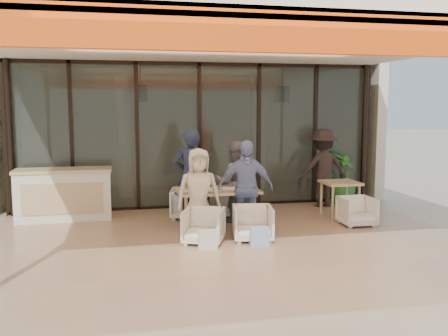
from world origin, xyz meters
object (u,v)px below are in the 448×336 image
object	(u,v)px
chair_near_left	(204,225)
diner_periwinkle	(246,187)
diner_navy	(191,177)
side_chair	(357,210)
standing_woman	(323,168)
host_counter	(64,194)
dining_table	(217,192)
potted_palm	(342,178)
chair_far_left	(188,202)
chair_near_right	(253,222)
chair_far_right	(228,201)
diner_cream	(199,193)
diner_grey	(234,182)
side_table	(340,187)

from	to	relation	value
chair_near_left	diner_periwinkle	bearing A→B (deg)	52.22
chair_near_left	diner_navy	world-z (taller)	diner_navy
side_chair	standing_woman	world-z (taller)	standing_woman
diner_navy	host_counter	bearing A→B (deg)	-11.68
dining_table	potted_palm	world-z (taller)	potted_palm
chair_far_left	diner_navy	size ratio (longest dim) A/B	0.37
chair_near_right	side_chair	size ratio (longest dim) A/B	1.07
side_chair	host_counter	bearing A→B (deg)	164.31
chair_far_right	chair_near_right	bearing A→B (deg)	90.50
diner_cream	potted_palm	bearing A→B (deg)	29.57
chair_near_right	side_chair	world-z (taller)	chair_near_right
chair_near_left	standing_woman	xyz separation A→B (m)	(3.11, 2.38, 0.55)
dining_table	side_chair	world-z (taller)	dining_table
host_counter	diner_navy	xyz separation A→B (m)	(2.41, -0.81, 0.39)
chair_far_left	standing_woman	distance (m)	3.19
dining_table	chair_far_right	bearing A→B (deg)	65.59
chair_near_left	standing_woman	bearing A→B (deg)	58.94
chair_far_right	potted_palm	xyz separation A→B (m)	(2.82, 0.67, 0.28)
diner_grey	diner_periwinkle	bearing A→B (deg)	88.13
diner_navy	diner_periwinkle	xyz separation A→B (m)	(0.84, -0.90, -0.09)
host_counter	diner_cream	distance (m)	2.96
chair_near_left	diner_navy	distance (m)	1.52
diner_grey	side_table	bearing A→B (deg)	176.51
diner_navy	diner_grey	bearing A→B (deg)	-173.07
diner_navy	side_chair	size ratio (longest dim) A/B	2.96
host_counter	side_table	xyz separation A→B (m)	(5.44, -0.87, 0.11)
chair_far_right	diner_navy	xyz separation A→B (m)	(-0.84, -0.50, 0.59)
host_counter	potted_palm	bearing A→B (deg)	3.37
dining_table	diner_navy	distance (m)	0.65
host_counter	side_chair	world-z (taller)	host_counter
chair_far_left	side_chair	xyz separation A→B (m)	(3.04, -1.31, -0.03)
dining_table	chair_near_left	world-z (taller)	dining_table
diner_periwinkle	side_table	distance (m)	2.36
chair_near_right	diner_periwinkle	distance (m)	0.71
host_counter	diner_navy	size ratio (longest dim) A/B	1.00
chair_far_left	diner_cream	bearing A→B (deg)	101.82
diner_navy	potted_palm	distance (m)	3.85
potted_palm	chair_far_right	bearing A→B (deg)	-166.69
dining_table	diner_cream	bearing A→B (deg)	-132.06
diner_navy	diner_cream	world-z (taller)	diner_navy
dining_table	chair_near_right	xyz separation A→B (m)	(0.43, -0.96, -0.35)
side_table	side_chair	distance (m)	0.82
chair_far_left	standing_woman	bearing A→B (deg)	-159.34
chair_far_left	chair_far_right	size ratio (longest dim) A/B	1.01
chair_far_left	diner_periwinkle	world-z (taller)	diner_periwinkle
diner_navy	side_table	xyz separation A→B (m)	(3.04, -0.06, -0.28)
chair_near_left	side_chair	xyz separation A→B (m)	(3.04, 0.59, -0.02)
chair_near_left	diner_grey	size ratio (longest dim) A/B	0.41
chair_far_left	diner_grey	distance (m)	1.08
chair_far_left	diner_grey	xyz separation A→B (m)	(0.84, -0.50, 0.46)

